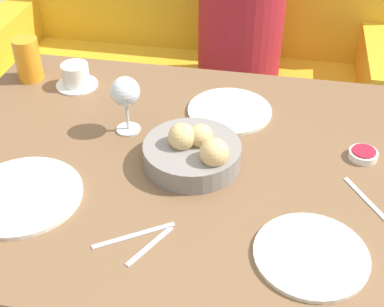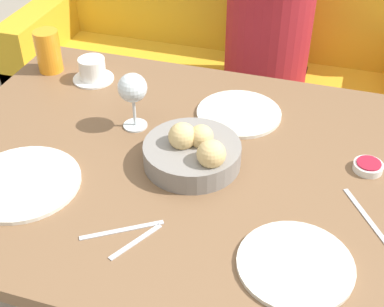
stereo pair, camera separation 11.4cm
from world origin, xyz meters
The scene contains 14 objects.
dining_table centered at (0.00, 0.00, 0.64)m, with size 1.21×0.94×0.74m.
couch centered at (-0.19, 1.14, 0.30)m, with size 1.75×0.70×0.85m.
seated_person centered at (0.06, 0.99, 0.49)m, with size 0.34×0.44×1.14m.
bread_basket centered at (0.05, 0.00, 0.77)m, with size 0.23×0.23×0.11m.
plate_near_left centered at (-0.30, -0.19, 0.74)m, with size 0.27×0.27×0.01m.
plate_near_right centered at (0.34, -0.25, 0.74)m, with size 0.23×0.23×0.01m.
plate_far_center centered at (0.11, 0.24, 0.74)m, with size 0.23×0.23×0.01m.
juice_glass centered at (-0.51, 0.32, 0.80)m, with size 0.08×0.08×0.13m.
wine_glass centered at (-0.14, 0.11, 0.85)m, with size 0.08×0.08×0.16m.
coffee_cup centered at (-0.36, 0.30, 0.77)m, with size 0.12×0.12×0.07m.
jam_bowl_berry centered at (0.46, 0.10, 0.75)m, with size 0.07×0.07×0.02m.
fork_silver centered at (-0.03, -0.26, 0.74)m, with size 0.16×0.11×0.00m.
knife_silver centered at (0.46, -0.06, 0.74)m, with size 0.11×0.16×0.00m.
spoon_coffee centered at (0.01, -0.28, 0.74)m, with size 0.07×0.12×0.00m.
Camera 2 is at (0.35, -0.97, 1.55)m, focal length 50.00 mm.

